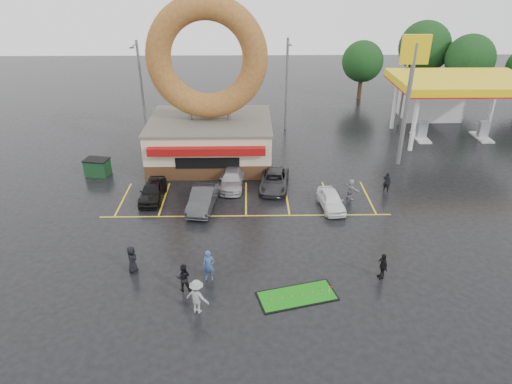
{
  "coord_description": "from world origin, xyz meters",
  "views": [
    {
      "loc": [
        0.22,
        -23.57,
        15.87
      ],
      "look_at": [
        0.68,
        2.7,
        2.2
      ],
      "focal_mm": 32.0,
      "sensor_mm": 36.0,
      "label": 1
    }
  ],
  "objects_px": {
    "streetlight_mid": "(287,83)",
    "car_black": "(153,191)",
    "donut_shop": "(209,111)",
    "gas_station": "(446,93)",
    "person_cameraman": "(383,266)",
    "car_dgrey": "(203,198)",
    "person_blue": "(209,266)",
    "car_grey": "(274,180)",
    "car_silver": "(232,179)",
    "shell_sign": "(411,77)",
    "putting_green": "(297,296)",
    "streetlight_right": "(405,80)",
    "streetlight_left": "(141,86)",
    "dumpster": "(98,168)",
    "car_white": "(331,200)"
  },
  "relations": [
    {
      "from": "car_white",
      "to": "person_cameraman",
      "type": "height_order",
      "value": "person_cameraman"
    },
    {
      "from": "gas_station",
      "to": "car_white",
      "type": "height_order",
      "value": "gas_station"
    },
    {
      "from": "streetlight_left",
      "to": "car_grey",
      "type": "height_order",
      "value": "streetlight_left"
    },
    {
      "from": "donut_shop",
      "to": "putting_green",
      "type": "xyz_separation_m",
      "value": [
        5.69,
        -17.94,
        -4.43
      ]
    },
    {
      "from": "shell_sign",
      "to": "person_blue",
      "type": "distance_m",
      "value": 22.48
    },
    {
      "from": "putting_green",
      "to": "car_silver",
      "type": "bearing_deg",
      "value": 106.31
    },
    {
      "from": "car_silver",
      "to": "person_cameraman",
      "type": "xyz_separation_m",
      "value": [
        8.59,
        -11.38,
        0.15
      ]
    },
    {
      "from": "shell_sign",
      "to": "car_dgrey",
      "type": "distance_m",
      "value": 18.85
    },
    {
      "from": "streetlight_left",
      "to": "dumpster",
      "type": "distance_m",
      "value": 10.76
    },
    {
      "from": "gas_station",
      "to": "car_white",
      "type": "distance_m",
      "value": 21.88
    },
    {
      "from": "car_black",
      "to": "streetlight_right",
      "type": "bearing_deg",
      "value": 36.17
    },
    {
      "from": "gas_station",
      "to": "person_cameraman",
      "type": "distance_m",
      "value": 27.55
    },
    {
      "from": "gas_station",
      "to": "person_cameraman",
      "type": "xyz_separation_m",
      "value": [
        -12.49,
        -24.38,
        -2.93
      ]
    },
    {
      "from": "car_dgrey",
      "to": "streetlight_right",
      "type": "bearing_deg",
      "value": 49.87
    },
    {
      "from": "shell_sign",
      "to": "streetlight_mid",
      "type": "xyz_separation_m",
      "value": [
        -9.0,
        8.92,
        -2.6
      ]
    },
    {
      "from": "person_cameraman",
      "to": "person_blue",
      "type": "bearing_deg",
      "value": -100.51
    },
    {
      "from": "car_dgrey",
      "to": "person_blue",
      "type": "height_order",
      "value": "person_blue"
    },
    {
      "from": "donut_shop",
      "to": "car_black",
      "type": "height_order",
      "value": "donut_shop"
    },
    {
      "from": "donut_shop",
      "to": "putting_green",
      "type": "bearing_deg",
      "value": -72.39
    },
    {
      "from": "streetlight_left",
      "to": "person_cameraman",
      "type": "relative_size",
      "value": 5.82
    },
    {
      "from": "gas_station",
      "to": "car_grey",
      "type": "distance_m",
      "value": 22.48
    },
    {
      "from": "gas_station",
      "to": "car_grey",
      "type": "height_order",
      "value": "gas_station"
    },
    {
      "from": "donut_shop",
      "to": "car_white",
      "type": "xyz_separation_m",
      "value": [
        8.99,
        -8.55,
        -3.85
      ]
    },
    {
      "from": "gas_station",
      "to": "person_blue",
      "type": "distance_m",
      "value": 32.96
    },
    {
      "from": "gas_station",
      "to": "car_silver",
      "type": "relative_size",
      "value": 3.18
    },
    {
      "from": "person_blue",
      "to": "person_cameraman",
      "type": "bearing_deg",
      "value": 0.8
    },
    {
      "from": "gas_station",
      "to": "dumpster",
      "type": "xyz_separation_m",
      "value": [
        -32.0,
        -10.75,
        -3.05
      ]
    },
    {
      "from": "car_silver",
      "to": "car_grey",
      "type": "relative_size",
      "value": 0.95
    },
    {
      "from": "car_silver",
      "to": "putting_green",
      "type": "xyz_separation_m",
      "value": [
        3.78,
        -12.91,
        -0.59
      ]
    },
    {
      "from": "car_silver",
      "to": "person_blue",
      "type": "distance_m",
      "value": 11.43
    },
    {
      "from": "streetlight_right",
      "to": "car_grey",
      "type": "height_order",
      "value": "streetlight_right"
    },
    {
      "from": "car_black",
      "to": "streetlight_left",
      "type": "bearing_deg",
      "value": 104.15
    },
    {
      "from": "car_grey",
      "to": "putting_green",
      "type": "bearing_deg",
      "value": -80.26
    },
    {
      "from": "car_silver",
      "to": "putting_green",
      "type": "height_order",
      "value": "car_silver"
    },
    {
      "from": "donut_shop",
      "to": "putting_green",
      "type": "distance_m",
      "value": 19.34
    },
    {
      "from": "donut_shop",
      "to": "car_grey",
      "type": "xyz_separation_m",
      "value": [
        5.15,
        -5.34,
        -3.84
      ]
    },
    {
      "from": "streetlight_right",
      "to": "car_white",
      "type": "distance_m",
      "value": 20.58
    },
    {
      "from": "donut_shop",
      "to": "car_black",
      "type": "bearing_deg",
      "value": -118.43
    },
    {
      "from": "car_grey",
      "to": "streetlight_mid",
      "type": "bearing_deg",
      "value": 89.35
    },
    {
      "from": "car_black",
      "to": "putting_green",
      "type": "relative_size",
      "value": 0.9
    },
    {
      "from": "streetlight_mid",
      "to": "car_black",
      "type": "distance_m",
      "value": 18.89
    },
    {
      "from": "shell_sign",
      "to": "putting_green",
      "type": "distance_m",
      "value": 21.17
    },
    {
      "from": "streetlight_right",
      "to": "car_dgrey",
      "type": "height_order",
      "value": "streetlight_right"
    },
    {
      "from": "streetlight_mid",
      "to": "car_black",
      "type": "relative_size",
      "value": 2.26
    },
    {
      "from": "car_dgrey",
      "to": "gas_station",
      "type": "bearing_deg",
      "value": 42.92
    },
    {
      "from": "gas_station",
      "to": "streetlight_left",
      "type": "relative_size",
      "value": 1.52
    },
    {
      "from": "donut_shop",
      "to": "car_grey",
      "type": "distance_m",
      "value": 8.35
    },
    {
      "from": "gas_station",
      "to": "streetlight_right",
      "type": "height_order",
      "value": "streetlight_right"
    },
    {
      "from": "car_black",
      "to": "person_cameraman",
      "type": "bearing_deg",
      "value": -32.15
    },
    {
      "from": "dumpster",
      "to": "putting_green",
      "type": "distance_m",
      "value": 21.12
    }
  ]
}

